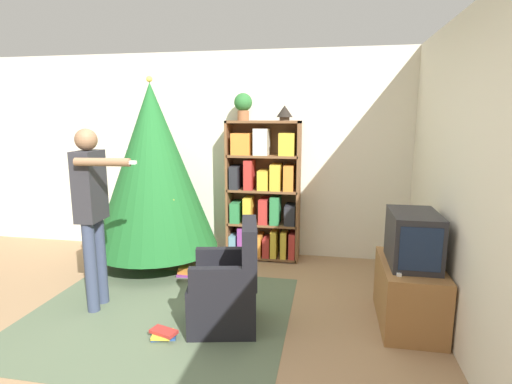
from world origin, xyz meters
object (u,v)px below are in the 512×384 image
at_px(armchair, 228,290).
at_px(standing_person, 92,204).
at_px(potted_plant, 243,105).
at_px(television, 413,238).
at_px(christmas_tree, 153,168).
at_px(table_lamp, 285,112).
at_px(bookshelf, 263,193).

relative_size(armchair, standing_person, 0.55).
relative_size(armchair, potted_plant, 2.80).
bearing_deg(standing_person, television, 89.95).
relative_size(christmas_tree, potted_plant, 6.82).
bearing_deg(table_lamp, christmas_tree, -162.47).
height_order(potted_plant, table_lamp, potted_plant).
xyz_separation_m(christmas_tree, table_lamp, (1.49, 0.47, 0.65)).
bearing_deg(christmas_tree, table_lamp, 17.53).
bearing_deg(potted_plant, christmas_tree, -154.42).
bearing_deg(bookshelf, standing_person, -129.04).
relative_size(bookshelf, armchair, 1.89).
bearing_deg(table_lamp, armchair, -98.82).
bearing_deg(bookshelf, potted_plant, 177.81).
bearing_deg(table_lamp, bookshelf, -177.79).
bearing_deg(christmas_tree, armchair, -46.06).
bearing_deg(standing_person, bookshelf, 136.66).
bearing_deg(christmas_tree, standing_person, -93.67).
bearing_deg(television, standing_person, -175.75).
bearing_deg(christmas_tree, bookshelf, 20.42).
height_order(christmas_tree, table_lamp, christmas_tree).
distance_m(standing_person, table_lamp, 2.41).
bearing_deg(potted_plant, armchair, -82.22).
bearing_deg(potted_plant, table_lamp, 0.00).
relative_size(television, table_lamp, 2.96).
xyz_separation_m(potted_plant, table_lamp, (0.51, 0.00, -0.09)).
height_order(bookshelf, potted_plant, potted_plant).
xyz_separation_m(television, armchair, (-1.54, -0.32, -0.45)).
distance_m(bookshelf, potted_plant, 1.12).
distance_m(christmas_tree, potted_plant, 1.32).
distance_m(bookshelf, christmas_tree, 1.37).
distance_m(potted_plant, table_lamp, 0.52).
bearing_deg(standing_person, potted_plant, 142.69).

